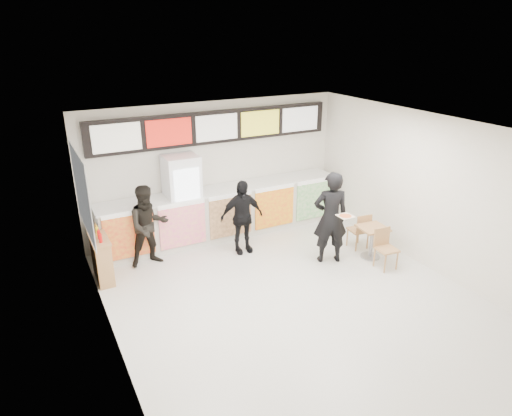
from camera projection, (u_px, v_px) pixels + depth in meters
floor at (297, 302)px, 7.94m from camera, size 7.00×7.00×0.00m
ceiling at (303, 132)px, 6.83m from camera, size 7.00×7.00×0.00m
wall_back at (216, 168)px, 10.27m from camera, size 6.00×0.00×6.00m
wall_left at (110, 265)px, 6.09m from camera, size 0.00×7.00×7.00m
wall_right at (433, 194)px, 8.67m from camera, size 0.00×7.00×7.00m
service_counter at (224, 212)px, 10.27m from camera, size 5.56×0.77×1.14m
menu_board at (216, 127)px, 9.85m from camera, size 5.50×0.14×0.70m
drinks_fridge at (183, 201)px, 9.73m from camera, size 0.70×0.67×2.00m
mirror_panel at (82, 192)px, 8.03m from camera, size 0.01×2.00×1.50m
customer_main at (330, 218)px, 9.02m from camera, size 0.81×0.67×1.90m
customer_left at (148, 226)px, 8.94m from camera, size 0.82×0.65×1.66m
customer_mid at (242, 217)px, 9.47m from camera, size 0.95×0.45×1.58m
pizza_slice at (345, 216)px, 8.57m from camera, size 0.36×0.36×0.02m
cafe_table at (372, 236)px, 9.33m from camera, size 0.60×1.41×0.81m
condiment_ledge at (102, 259)px, 8.48m from camera, size 0.31×0.78×1.04m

